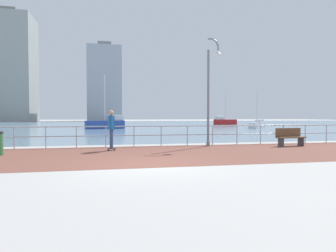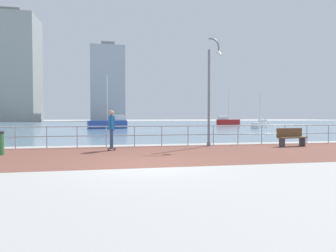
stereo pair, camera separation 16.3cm
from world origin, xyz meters
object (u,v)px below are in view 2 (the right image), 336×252
lamppost (212,86)px  sailboat_yellow (260,125)px  sailboat_blue (228,121)px  sailboat_gray (109,124)px  park_bench (291,137)px  skateboarder (111,126)px

lamppost → sailboat_yellow: size_ratio=1.15×
lamppost → sailboat_yellow: lamppost is taller
sailboat_blue → sailboat_gray: bearing=-145.6°
park_bench → sailboat_blue: bearing=72.1°
lamppost → sailboat_blue: bearing=66.5°
sailboat_yellow → lamppost: bearing=-123.8°
sailboat_yellow → sailboat_gray: sailboat_gray is taller
skateboarder → sailboat_blue: (21.62, 39.21, -0.47)m
park_bench → sailboat_gray: size_ratio=0.24×
sailboat_gray → sailboat_blue: size_ratio=1.04×
skateboarder → park_bench: 9.03m
lamppost → sailboat_yellow: 25.15m
skateboarder → lamppost: bearing=10.0°
lamppost → sailboat_gray: bearing=103.4°
lamppost → sailboat_blue: (16.65, 38.33, -2.42)m
sailboat_yellow → sailboat_gray: bearing=173.1°
park_bench → sailboat_blue: size_ratio=0.26×
sailboat_yellow → park_bench: bearing=-114.7°
skateboarder → sailboat_blue: sailboat_blue is taller
park_bench → sailboat_yellow: (9.89, 21.47, -0.02)m
skateboarder → park_bench: size_ratio=1.09×
sailboat_blue → lamppost: bearing=-113.5°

